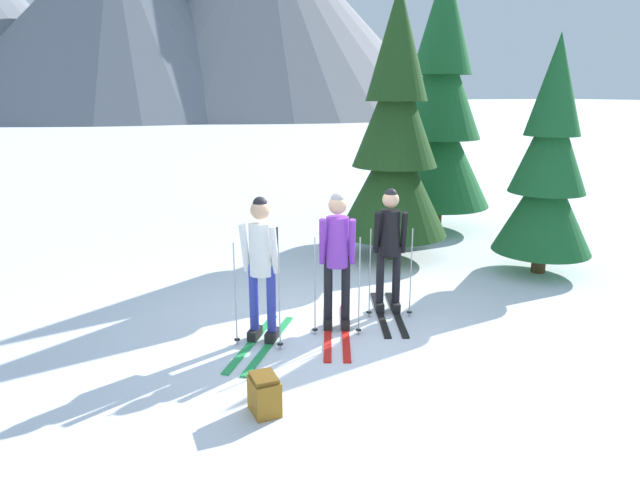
{
  "coord_description": "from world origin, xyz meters",
  "views": [
    {
      "loc": [
        -2.59,
        -6.14,
        2.92
      ],
      "look_at": [
        0.09,
        0.49,
        1.05
      ],
      "focal_mm": 31.81,
      "sensor_mm": 36.0,
      "label": 1
    }
  ],
  "objects_px": {
    "skier_in_white": "(262,261)",
    "skier_in_purple": "(337,254)",
    "skier_in_black": "(389,244)",
    "pine_tree_far": "(395,138)",
    "pine_tree_near": "(439,111)",
    "pine_tree_mid": "(548,168)",
    "backpack_on_snow_front": "(264,394)"
  },
  "relations": [
    {
      "from": "skier_in_white",
      "to": "skier_in_purple",
      "type": "bearing_deg",
      "value": -0.06
    },
    {
      "from": "skier_in_white",
      "to": "skier_in_purple",
      "type": "distance_m",
      "value": 0.96
    },
    {
      "from": "skier_in_black",
      "to": "pine_tree_far",
      "type": "height_order",
      "value": "pine_tree_far"
    },
    {
      "from": "skier_in_white",
      "to": "pine_tree_far",
      "type": "distance_m",
      "value": 4.25
    },
    {
      "from": "skier_in_black",
      "to": "pine_tree_far",
      "type": "relative_size",
      "value": 0.36
    },
    {
      "from": "pine_tree_near",
      "to": "pine_tree_mid",
      "type": "distance_m",
      "value": 3.46
    },
    {
      "from": "skier_in_white",
      "to": "pine_tree_mid",
      "type": "xyz_separation_m",
      "value": [
        5.03,
        0.87,
        0.74
      ]
    },
    {
      "from": "pine_tree_near",
      "to": "pine_tree_far",
      "type": "relative_size",
      "value": 1.18
    },
    {
      "from": "pine_tree_near",
      "to": "backpack_on_snow_front",
      "type": "xyz_separation_m",
      "value": [
        -5.62,
        -5.79,
        -2.34
      ]
    },
    {
      "from": "skier_in_white",
      "to": "backpack_on_snow_front",
      "type": "height_order",
      "value": "skier_in_white"
    },
    {
      "from": "skier_in_purple",
      "to": "pine_tree_mid",
      "type": "bearing_deg",
      "value": 12.15
    },
    {
      "from": "pine_tree_far",
      "to": "skier_in_black",
      "type": "bearing_deg",
      "value": -120.16
    },
    {
      "from": "backpack_on_snow_front",
      "to": "skier_in_white",
      "type": "bearing_deg",
      "value": 73.79
    },
    {
      "from": "pine_tree_near",
      "to": "backpack_on_snow_front",
      "type": "height_order",
      "value": "pine_tree_near"
    },
    {
      "from": "pine_tree_near",
      "to": "pine_tree_far",
      "type": "height_order",
      "value": "pine_tree_near"
    },
    {
      "from": "skier_in_black",
      "to": "backpack_on_snow_front",
      "type": "xyz_separation_m",
      "value": [
        -2.29,
        -1.82,
        -0.78
      ]
    },
    {
      "from": "pine_tree_near",
      "to": "skier_in_black",
      "type": "bearing_deg",
      "value": -129.95
    },
    {
      "from": "skier_in_white",
      "to": "skier_in_purple",
      "type": "height_order",
      "value": "skier_in_white"
    },
    {
      "from": "pine_tree_mid",
      "to": "skier_in_purple",
      "type": "bearing_deg",
      "value": -167.85
    },
    {
      "from": "skier_in_white",
      "to": "skier_in_purple",
      "type": "xyz_separation_m",
      "value": [
        0.96,
        -0.0,
        -0.01
      ]
    },
    {
      "from": "skier_in_white",
      "to": "backpack_on_snow_front",
      "type": "distance_m",
      "value": 1.81
    },
    {
      "from": "skier_in_black",
      "to": "pine_tree_far",
      "type": "xyz_separation_m",
      "value": [
        1.34,
        2.31,
        1.18
      ]
    },
    {
      "from": "skier_in_purple",
      "to": "backpack_on_snow_front",
      "type": "xyz_separation_m",
      "value": [
        -1.41,
        -1.55,
        -0.8
      ]
    },
    {
      "from": "skier_in_purple",
      "to": "backpack_on_snow_front",
      "type": "relative_size",
      "value": 4.61
    },
    {
      "from": "skier_in_black",
      "to": "pine_tree_mid",
      "type": "bearing_deg",
      "value": 10.75
    },
    {
      "from": "pine_tree_near",
      "to": "pine_tree_mid",
      "type": "relative_size",
      "value": 1.45
    },
    {
      "from": "pine_tree_far",
      "to": "skier_in_purple",
      "type": "bearing_deg",
      "value": -130.71
    },
    {
      "from": "skier_in_white",
      "to": "pine_tree_mid",
      "type": "bearing_deg",
      "value": 9.86
    },
    {
      "from": "skier_in_white",
      "to": "skier_in_black",
      "type": "relative_size",
      "value": 1.04
    },
    {
      "from": "skier_in_purple",
      "to": "pine_tree_near",
      "type": "distance_m",
      "value": 6.17
    },
    {
      "from": "pine_tree_near",
      "to": "backpack_on_snow_front",
      "type": "relative_size",
      "value": 14.56
    },
    {
      "from": "backpack_on_snow_front",
      "to": "pine_tree_far",
      "type": "bearing_deg",
      "value": 48.64
    }
  ]
}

